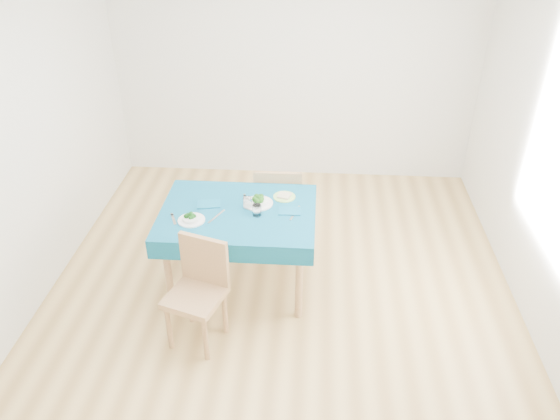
# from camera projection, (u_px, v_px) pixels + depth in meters

# --- Properties ---
(room_shell) EXTENTS (4.02, 4.52, 2.73)m
(room_shell) POSITION_uv_depth(u_px,v_px,m) (280.00, 152.00, 4.00)
(room_shell) COLOR #A98246
(room_shell) RESTS_ON ground
(table) EXTENTS (1.25, 0.95, 0.76)m
(table) POSITION_uv_depth(u_px,v_px,m) (240.00, 249.00, 4.62)
(table) COLOR #0A4E6E
(table) RESTS_ON ground
(chair_near) EXTENTS (0.50, 0.53, 0.97)m
(chair_near) POSITION_uv_depth(u_px,v_px,m) (194.00, 291.00, 3.99)
(chair_near) COLOR #9E754A
(chair_near) RESTS_ON ground
(chair_far) EXTENTS (0.44, 0.48, 1.07)m
(chair_far) POSITION_uv_depth(u_px,v_px,m) (279.00, 192.00, 5.12)
(chair_far) COLOR #9E754A
(chair_far) RESTS_ON ground
(bowl_near) EXTENTS (0.21, 0.21, 0.07)m
(bowl_near) POSITION_uv_depth(u_px,v_px,m) (191.00, 217.00, 4.28)
(bowl_near) COLOR white
(bowl_near) RESTS_ON table
(bowl_far) EXTENTS (0.24, 0.24, 0.07)m
(bowl_far) POSITION_uv_depth(u_px,v_px,m) (258.00, 200.00, 4.49)
(bowl_far) COLOR white
(bowl_far) RESTS_ON table
(fork_near) EXTENTS (0.08, 0.16, 0.00)m
(fork_near) POSITION_uv_depth(u_px,v_px,m) (174.00, 219.00, 4.31)
(fork_near) COLOR silver
(fork_near) RESTS_ON table
(knife_near) EXTENTS (0.11, 0.21, 0.00)m
(knife_near) POSITION_uv_depth(u_px,v_px,m) (217.00, 216.00, 4.35)
(knife_near) COLOR silver
(knife_near) RESTS_ON table
(fork_far) EXTENTS (0.04, 0.16, 0.00)m
(fork_far) POSITION_uv_depth(u_px,v_px,m) (244.00, 200.00, 4.57)
(fork_far) COLOR silver
(fork_far) RESTS_ON table
(knife_far) EXTENTS (0.08, 0.23, 0.00)m
(knife_far) POSITION_uv_depth(u_px,v_px,m) (295.00, 213.00, 4.39)
(knife_far) COLOR silver
(knife_far) RESTS_ON table
(napkin_near) EXTENTS (0.21, 0.17, 0.01)m
(napkin_near) POSITION_uv_depth(u_px,v_px,m) (209.00, 204.00, 4.50)
(napkin_near) COLOR #0E587A
(napkin_near) RESTS_ON table
(napkin_far) EXTENTS (0.18, 0.13, 0.01)m
(napkin_far) POSITION_uv_depth(u_px,v_px,m) (290.00, 211.00, 4.41)
(napkin_far) COLOR #0E587A
(napkin_far) RESTS_ON table
(tumbler_center) EXTENTS (0.07, 0.07, 0.09)m
(tumbler_center) POSITION_uv_depth(u_px,v_px,m) (248.00, 203.00, 4.44)
(tumbler_center) COLOR white
(tumbler_center) RESTS_ON table
(tumbler_side) EXTENTS (0.07, 0.07, 0.09)m
(tumbler_side) POSITION_uv_depth(u_px,v_px,m) (257.00, 210.00, 4.35)
(tumbler_side) COLOR white
(tumbler_side) RESTS_ON table
(side_plate) EXTENTS (0.19, 0.19, 0.01)m
(side_plate) POSITION_uv_depth(u_px,v_px,m) (284.00, 197.00, 4.60)
(side_plate) COLOR #A0DB6B
(side_plate) RESTS_ON table
(bread_slice) EXTENTS (0.13, 0.13, 0.02)m
(bread_slice) POSITION_uv_depth(u_px,v_px,m) (284.00, 196.00, 4.60)
(bread_slice) COLOR beige
(bread_slice) RESTS_ON side_plate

